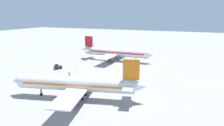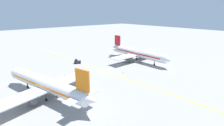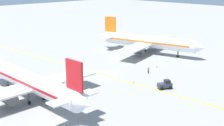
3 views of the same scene
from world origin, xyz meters
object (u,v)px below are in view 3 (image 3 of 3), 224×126
baggage_tug_dark (165,85)px  ground_crew_worker (148,70)px  traffic_cone_near_nose (134,82)px  airplane_at_gate (31,82)px  airplane_adjacent_stand (147,42)px  traffic_cone_mid_apron (75,72)px  traffic_cone_by_wingtip (157,67)px

baggage_tug_dark → ground_crew_worker: baggage_tug_dark is taller
traffic_cone_near_nose → airplane_at_gate: bearing=161.5°
airplane_at_gate → airplane_adjacent_stand: same height
baggage_tug_dark → traffic_cone_mid_apron: size_ratio=6.09×
airplane_at_gate → airplane_adjacent_stand: (46.02, 8.96, 0.00)m
traffic_cone_near_nose → traffic_cone_by_wingtip: (13.81, 4.12, 0.00)m
airplane_adjacent_stand → baggage_tug_dark: bearing=-133.9°
ground_crew_worker → airplane_adjacent_stand: bearing=40.1°
airplane_adjacent_stand → baggage_tug_dark: airplane_adjacent_stand is taller
airplane_adjacent_stand → baggage_tug_dark: 32.32m
ground_crew_worker → traffic_cone_mid_apron: (-12.74, 13.19, -0.63)m
airplane_at_gate → traffic_cone_near_nose: bearing=-18.5°
traffic_cone_mid_apron → traffic_cone_by_wingtip: same height
traffic_cone_near_nose → traffic_cone_mid_apron: size_ratio=1.00×
traffic_cone_near_nose → baggage_tug_dark: bearing=-72.7°
ground_crew_worker → traffic_cone_by_wingtip: bearing=17.0°
airplane_adjacent_stand → traffic_cone_mid_apron: 29.23m
traffic_cone_mid_apron → airplane_adjacent_stand: bearing=1.1°
traffic_cone_mid_apron → traffic_cone_by_wingtip: (18.32, -11.48, 0.00)m
baggage_tug_dark → airplane_adjacent_stand: bearing=46.1°
airplane_adjacent_stand → traffic_cone_by_wingtip: size_ratio=63.86×
airplane_at_gate → traffic_cone_by_wingtip: (35.31, -3.07, -3.43)m
airplane_at_gate → traffic_cone_near_nose: airplane_at_gate is taller
airplane_adjacent_stand → traffic_cone_by_wingtip: 16.46m
airplane_adjacent_stand → ground_crew_worker: bearing=-139.9°
ground_crew_worker → traffic_cone_by_wingtip: 5.87m
airplane_adjacent_stand → airplane_at_gate: bearing=-169.0°
airplane_at_gate → traffic_cone_by_wingtip: bearing=-5.0°
traffic_cone_near_nose → traffic_cone_mid_apron: 16.24m
airplane_adjacent_stand → traffic_cone_near_nose: (-24.52, -16.15, -3.43)m
airplane_adjacent_stand → traffic_cone_near_nose: 29.56m
airplane_at_gate → traffic_cone_mid_apron: (17.00, 8.41, -3.43)m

